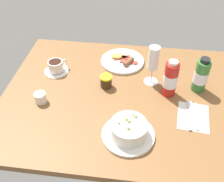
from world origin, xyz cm
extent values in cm
cube|color=brown|center=(0.00, 0.00, -1.50)|extent=(110.00, 84.00, 3.00)
cylinder|color=silver|center=(3.60, -23.15, 0.60)|extent=(20.44, 20.44, 1.20)
cylinder|color=silver|center=(3.60, -23.15, 4.09)|extent=(14.09, 14.09, 5.78)
cylinder|color=beige|center=(3.60, -23.15, 6.18)|extent=(12.11, 12.11, 1.60)
sphere|color=#8E9A4F|center=(2.58, -21.19, 7.08)|extent=(1.32, 1.32, 1.32)
sphere|color=#8E9A4F|center=(3.54, -22.13, 7.08)|extent=(1.39, 1.39, 1.39)
sphere|color=#8E9A4F|center=(3.60, -25.56, 7.08)|extent=(1.33, 1.33, 1.33)
sphere|color=#8E9A4F|center=(0.39, -23.43, 7.08)|extent=(1.12, 1.12, 1.12)
sphere|color=#8E9A4F|center=(4.85, -18.81, 7.08)|extent=(0.94, 0.94, 0.94)
sphere|color=#8E9A4F|center=(5.89, -19.41, 7.08)|extent=(1.38, 1.38, 1.38)
cube|color=silver|center=(29.49, -9.75, 0.15)|extent=(14.09, 17.22, 0.30)
cube|color=silver|center=(28.29, -10.75, 0.55)|extent=(2.62, 14.05, 0.50)
cube|color=silver|center=(28.29, -2.95, 0.55)|extent=(2.56, 3.81, 0.40)
cube|color=silver|center=(31.09, -10.75, 0.55)|extent=(2.32, 13.03, 0.50)
ellipsoid|color=silver|center=(31.09, -3.75, 0.60)|extent=(2.40, 4.00, 0.60)
cylinder|color=silver|center=(-35.33, 12.88, 0.45)|extent=(12.02, 12.02, 0.90)
cylinder|color=silver|center=(-35.33, 12.88, 3.44)|extent=(7.27, 7.27, 5.09)
cylinder|color=#341B12|center=(-35.33, 12.88, 5.49)|extent=(6.18, 6.18, 1.00)
torus|color=silver|center=(-31.89, 15.99, 3.70)|extent=(3.21, 3.01, 3.60)
cylinder|color=silver|center=(-35.87, -8.97, 2.29)|extent=(5.10, 5.10, 4.58)
cone|color=silver|center=(-33.62, -9.41, 4.03)|extent=(2.67, 2.20, 2.39)
cylinder|color=white|center=(11.57, 10.98, 0.20)|extent=(6.73, 6.73, 0.40)
cylinder|color=white|center=(11.57, 10.98, 4.21)|extent=(0.80, 0.80, 7.63)
cylinder|color=white|center=(11.57, 10.98, 13.61)|extent=(4.91, 4.91, 11.17)
cylinder|color=beige|center=(11.57, 10.98, 11.93)|extent=(4.03, 4.03, 6.70)
cylinder|color=#372510|center=(-9.08, 4.99, 2.52)|extent=(5.37, 5.37, 5.05)
cylinder|color=yellow|center=(-9.08, 4.99, 5.45)|extent=(5.64, 5.64, 0.80)
cylinder|color=#337233|center=(33.10, 8.42, 7.60)|extent=(6.22, 6.22, 15.19)
cylinder|color=silver|center=(33.10, 8.42, 7.29)|extent=(6.34, 6.34, 5.77)
cylinder|color=black|center=(33.10, 8.42, 16.06)|extent=(4.04, 4.04, 1.73)
cylinder|color=#B21E19|center=(19.44, 3.67, 8.08)|extent=(6.11, 6.11, 16.16)
cylinder|color=silver|center=(19.44, 3.67, 7.76)|extent=(6.23, 6.23, 6.14)
cylinder|color=silver|center=(19.44, 3.67, 16.91)|extent=(3.97, 3.97, 1.50)
cylinder|color=silver|center=(-3.45, 24.96, 0.70)|extent=(22.31, 22.31, 1.40)
cube|color=#983828|center=(-3.90, 26.81, 1.70)|extent=(9.24, 5.63, 0.60)
cube|color=#9F3828|center=(-0.18, 23.12, 1.70)|extent=(9.12, 2.92, 0.60)
cube|color=#973828|center=(-3.26, 27.38, 1.70)|extent=(9.21, 5.78, 0.60)
cylinder|color=brown|center=(-0.10, 22.17, 2.60)|extent=(5.33, 7.18, 2.20)
ellipsoid|color=#F2D859|center=(-6.80, 27.19, 2.40)|extent=(6.00, 4.80, 2.40)
camera|label=1|loc=(5.75, -88.37, 81.17)|focal=42.63mm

